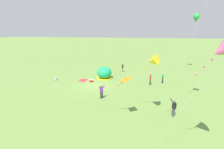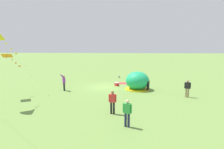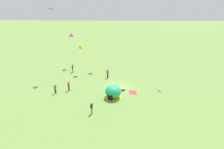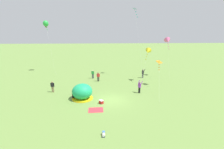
% 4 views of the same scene
% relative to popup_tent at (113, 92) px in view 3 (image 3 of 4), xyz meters
% --- Properties ---
extents(ground_plane, '(300.00, 300.00, 0.00)m').
position_rel_popup_tent_xyz_m(ground_plane, '(3.91, -0.87, -1.00)').
color(ground_plane, olive).
extents(popup_tent, '(2.81, 2.81, 2.10)m').
position_rel_popup_tent_xyz_m(popup_tent, '(0.00, 0.00, 0.00)').
color(popup_tent, '#1EAD6B').
rests_on(popup_tent, ground).
extents(picnic_blanket, '(1.72, 1.33, 0.01)m').
position_rel_popup_tent_xyz_m(picnic_blanket, '(1.88, -3.39, -0.99)').
color(picnic_blanket, '#CC333D').
rests_on(picnic_blanket, ground).
extents(cooler_box, '(0.62, 0.64, 0.44)m').
position_rel_popup_tent_xyz_m(cooler_box, '(2.53, -1.69, -0.78)').
color(cooler_box, red).
rests_on(cooler_box, ground).
extents(toddler_crawling, '(0.27, 0.55, 0.32)m').
position_rel_popup_tent_xyz_m(toddler_crawling, '(2.66, -8.08, -0.82)').
color(toddler_crawling, white).
rests_on(toddler_crawling, ground).
extents(person_arms_raised, '(0.67, 0.72, 1.89)m').
position_rel_popup_tent_xyz_m(person_arms_raised, '(8.26, 1.46, 0.00)').
color(person_arms_raised, black).
rests_on(person_arms_raised, ground).
extents(person_near_tent, '(0.58, 0.29, 1.72)m').
position_rel_popup_tent_xyz_m(person_near_tent, '(2.09, 7.91, -0.03)').
color(person_near_tent, black).
rests_on(person_near_tent, ground).
extents(person_center_field, '(0.56, 0.35, 1.72)m').
position_rel_popup_tent_xyz_m(person_center_field, '(0.99, 9.95, -0.03)').
color(person_center_field, '#1E2347').
rests_on(person_center_field, ground).
extents(person_watching_sky, '(0.58, 0.30, 1.72)m').
position_rel_popup_tent_xyz_m(person_watching_sky, '(-4.73, 2.79, -0.03)').
color(person_watching_sky, '#8C7251').
rests_on(person_watching_sky, ground).
extents(person_flying_kite, '(0.72, 0.63, 1.89)m').
position_rel_popup_tent_xyz_m(person_flying_kite, '(11.09, 9.56, 0.00)').
color(person_flying_kite, '#4C4C51').
rests_on(person_flying_kite, ground).
extents(kite_orange, '(3.00, 7.53, 4.40)m').
position_rel_popup_tent_xyz_m(kite_orange, '(12.25, 4.56, 2.87)').
color(kite_orange, silver).
rests_on(kite_orange, ground).
extents(kite_teal, '(1.90, 4.18, 13.82)m').
position_rel_popup_tent_xyz_m(kite_teal, '(9.64, 11.95, 11.85)').
color(kite_teal, silver).
rests_on(kite_teal, ground).
extents(kite_yellow, '(2.86, 4.22, 6.27)m').
position_rel_popup_tent_xyz_m(kite_yellow, '(11.07, 7.14, 4.60)').
color(kite_yellow, silver).
rests_on(kite_yellow, ground).
extents(kite_pink, '(1.35, 3.77, 8.08)m').
position_rel_popup_tent_xyz_m(kite_pink, '(16.02, 10.38, 6.31)').
color(kite_pink, silver).
rests_on(kite_pink, ground).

